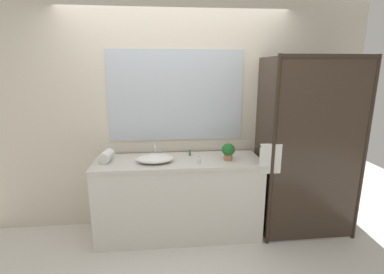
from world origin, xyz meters
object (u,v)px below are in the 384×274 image
(sink_basin, at_px, (155,158))
(amenity_bottle_shampoo, at_px, (199,160))
(amenity_bottle_conditioner, at_px, (190,152))
(rolled_towel_near_edge, at_px, (107,156))
(potted_plant, at_px, (228,151))
(faucet, at_px, (155,153))

(sink_basin, bearing_deg, amenity_bottle_shampoo, -12.59)
(amenity_bottle_conditioner, bearing_deg, rolled_towel_near_edge, -172.25)
(potted_plant, bearing_deg, rolled_towel_near_edge, 176.68)
(faucet, relative_size, amenity_bottle_conditioner, 1.96)
(amenity_bottle_conditioner, bearing_deg, potted_plant, -26.35)
(faucet, relative_size, rolled_towel_near_edge, 0.79)
(faucet, xyz_separation_m, amenity_bottle_conditioner, (0.39, 0.02, -0.01))
(faucet, height_order, amenity_bottle_conditioner, faucet)
(faucet, relative_size, potted_plant, 0.93)
(rolled_towel_near_edge, bearing_deg, amenity_bottle_conditioner, 7.75)
(sink_basin, bearing_deg, faucet, 90.00)
(amenity_bottle_shampoo, xyz_separation_m, rolled_towel_near_edge, (-0.97, 0.17, 0.02))
(faucet, bearing_deg, potted_plant, -12.96)
(sink_basin, height_order, potted_plant, potted_plant)
(amenity_bottle_shampoo, distance_m, rolled_towel_near_edge, 0.98)
(amenity_bottle_conditioner, height_order, rolled_towel_near_edge, rolled_towel_near_edge)
(sink_basin, height_order, amenity_bottle_conditioner, amenity_bottle_conditioner)
(faucet, distance_m, amenity_bottle_shampoo, 0.53)
(faucet, height_order, rolled_towel_near_edge, faucet)
(sink_basin, xyz_separation_m, potted_plant, (0.78, -0.01, 0.06))
(sink_basin, distance_m, potted_plant, 0.79)
(potted_plant, distance_m, amenity_bottle_shampoo, 0.35)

